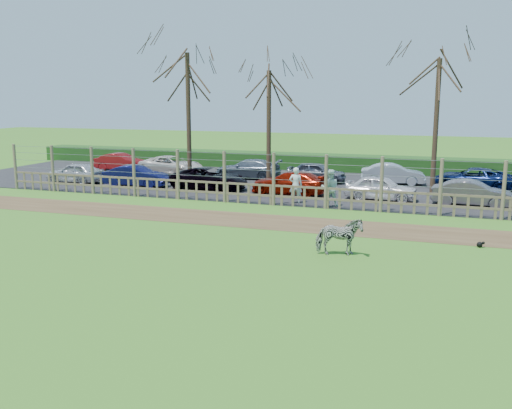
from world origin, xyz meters
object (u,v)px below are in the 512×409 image
(tree_right, at_px, (438,93))
(visitor_b, at_px, (330,188))
(car_2, at_px, (209,178))
(zebra, at_px, (339,237))
(visitor_a, at_px, (296,185))
(crow, at_px, (480,244))
(car_5, at_px, (472,193))
(car_1, at_px, (136,176))
(car_12, at_px, (472,179))
(tree_left, at_px, (188,87))
(car_10, at_px, (316,172))
(car_3, at_px, (290,183))
(car_11, at_px, (393,174))
(car_7, at_px, (121,162))
(car_4, at_px, (381,188))
(tree_mid, at_px, (269,100))
(car_8, at_px, (172,165))
(car_0, at_px, (75,173))
(car_9, at_px, (248,169))

(tree_right, bearing_deg, visitor_b, -128.57)
(car_2, bearing_deg, zebra, -132.81)
(visitor_a, relative_size, crow, 6.54)
(car_5, bearing_deg, car_1, 93.58)
(car_2, xyz_separation_m, car_5, (13.58, -0.49, 0.00))
(car_2, distance_m, car_12, 14.45)
(car_1, relative_size, car_5, 1.00)
(tree_left, xyz_separation_m, car_10, (6.81, 3.14, -4.98))
(tree_right, height_order, car_12, tree_right)
(car_3, distance_m, car_11, 7.06)
(tree_left, distance_m, car_7, 9.45)
(car_4, xyz_separation_m, car_5, (4.22, -0.24, 0.00))
(tree_mid, relative_size, car_3, 1.65)
(tree_mid, distance_m, car_12, 12.00)
(tree_left, height_order, car_4, tree_left)
(tree_left, height_order, visitor_a, tree_left)
(tree_right, relative_size, visitor_b, 4.26)
(crow, distance_m, car_12, 12.80)
(car_12, bearing_deg, car_2, -64.29)
(car_5, xyz_separation_m, car_10, (-8.58, 4.96, 0.00))
(car_5, bearing_deg, car_8, 77.49)
(tree_right, distance_m, car_7, 21.18)
(car_3, xyz_separation_m, car_8, (-9.41, 4.93, 0.00))
(car_3, bearing_deg, car_12, 124.20)
(car_11, bearing_deg, car_1, 104.90)
(car_12, bearing_deg, visitor_b, -34.15)
(car_4, xyz_separation_m, car_10, (-4.35, 4.72, 0.00))
(car_1, height_order, car_8, same)
(zebra, bearing_deg, car_7, 32.85)
(car_12, bearing_deg, car_5, 5.79)
(visitor_b, distance_m, car_1, 11.80)
(car_11, xyz_separation_m, car_12, (4.28, -0.46, 0.00))
(zebra, xyz_separation_m, car_2, (-9.23, 10.70, 0.01))
(car_8, relative_size, car_10, 1.23)
(tree_left, bearing_deg, car_1, -144.09)
(zebra, bearing_deg, car_1, 37.16)
(car_8, distance_m, car_10, 9.79)
(visitor_a, distance_m, crow, 9.96)
(car_3, height_order, car_4, same)
(car_3, relative_size, car_5, 1.14)
(visitor_a, distance_m, car_5, 8.24)
(car_0, height_order, car_8, same)
(car_9, bearing_deg, car_4, 57.61)
(car_0, bearing_deg, car_8, 146.18)
(visitor_b, bearing_deg, tree_left, -39.39)
(visitor_a, bearing_deg, car_7, -39.11)
(tree_mid, xyz_separation_m, car_4, (6.66, -2.59, -4.23))
(tree_mid, distance_m, car_5, 12.02)
(visitor_a, bearing_deg, car_1, -22.25)
(car_0, xyz_separation_m, car_9, (9.06, 4.99, 0.00))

